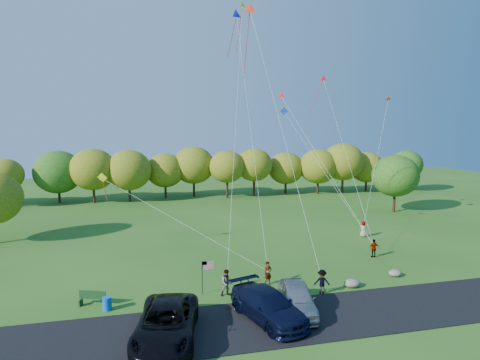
% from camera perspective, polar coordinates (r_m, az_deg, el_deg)
% --- Properties ---
extents(ground, '(140.00, 140.00, 0.00)m').
position_cam_1_polar(ground, '(30.10, 4.03, -14.89)').
color(ground, '#245418').
rests_on(ground, ground).
extents(asphalt_lane, '(44.00, 6.00, 0.06)m').
position_cam_1_polar(asphalt_lane, '(26.64, 6.80, -17.97)').
color(asphalt_lane, black).
rests_on(asphalt_lane, ground).
extents(treeline, '(75.68, 27.02, 8.56)m').
position_cam_1_polar(treeline, '(63.34, -4.30, 1.52)').
color(treeline, '#362213').
rests_on(treeline, ground).
extents(minivan_dark, '(4.36, 7.19, 1.87)m').
position_cam_1_polar(minivan_dark, '(24.17, -9.80, -18.29)').
color(minivan_dark, black).
rests_on(minivan_dark, asphalt_lane).
extents(minivan_navy, '(4.03, 6.42, 1.73)m').
position_cam_1_polar(minivan_navy, '(26.06, 3.79, -16.36)').
color(minivan_navy, black).
rests_on(minivan_navy, asphalt_lane).
extents(minivan_silver, '(3.09, 5.43, 1.74)m').
position_cam_1_polar(minivan_silver, '(27.17, 7.61, -15.36)').
color(minivan_silver, '#989CA2').
rests_on(minivan_silver, asphalt_lane).
extents(flyer_a, '(0.70, 0.55, 1.70)m').
position_cam_1_polar(flyer_a, '(31.33, 3.74, -12.29)').
color(flyer_a, '#4C4C59').
rests_on(flyer_a, ground).
extents(flyer_b, '(0.93, 0.75, 1.80)m').
position_cam_1_polar(flyer_b, '(29.41, -1.74, -13.53)').
color(flyer_b, '#4C4C59').
rests_on(flyer_b, ground).
extents(flyer_c, '(1.22, 0.94, 1.67)m').
position_cam_1_polar(flyer_c, '(30.27, 10.87, -13.18)').
color(flyer_c, '#4C4C59').
rests_on(flyer_c, ground).
extents(flyer_d, '(0.95, 0.44, 1.59)m').
position_cam_1_polar(flyer_d, '(39.05, 17.42, -8.67)').
color(flyer_d, '#4C4C59').
rests_on(flyer_d, ground).
extents(flyer_e, '(0.93, 0.93, 1.63)m').
position_cam_1_polar(flyer_e, '(45.45, 16.10, -6.30)').
color(flyer_e, '#4C4C59').
rests_on(flyer_e, ground).
extents(park_bench, '(1.71, 0.90, 0.98)m').
position_cam_1_polar(park_bench, '(29.65, -19.05, -14.56)').
color(park_bench, '#153A18').
rests_on(park_bench, ground).
extents(trash_barrel, '(0.56, 0.56, 0.84)m').
position_cam_1_polar(trash_barrel, '(28.70, -17.30, -15.47)').
color(trash_barrel, '#0C53B7').
rests_on(trash_barrel, ground).
extents(flag_assembly, '(0.85, 0.55, 2.29)m').
position_cam_1_polar(flag_assembly, '(29.57, -4.60, -11.78)').
color(flag_assembly, black).
rests_on(flag_assembly, ground).
extents(boulder_near, '(1.15, 0.90, 0.57)m').
position_cam_1_polar(boulder_near, '(32.01, 14.73, -13.17)').
color(boulder_near, gray).
rests_on(boulder_near, ground).
extents(boulder_far, '(0.97, 0.81, 0.51)m').
position_cam_1_polar(boulder_far, '(35.06, 19.96, -11.58)').
color(boulder_far, slate).
rests_on(boulder_far, ground).
extents(kites_aloft, '(29.81, 11.47, 17.96)m').
position_cam_1_polar(kites_aloft, '(41.89, 2.61, 17.56)').
color(kites_aloft, red).
rests_on(kites_aloft, ground).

